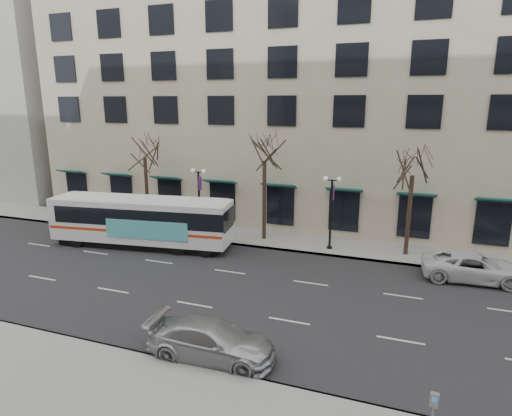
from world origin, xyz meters
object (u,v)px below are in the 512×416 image
at_px(tree_far_left, 144,146).
at_px(city_bus, 142,220).
at_px(tree_far_right, 414,161).
at_px(pay_station, 434,403).
at_px(white_pickup, 474,267).
at_px(lamp_post_left, 199,199).
at_px(silver_car, 212,340).
at_px(tree_far_mid, 264,147).
at_px(lamp_post_right, 331,209).

height_order(tree_far_left, city_bus, tree_far_left).
relative_size(tree_far_right, pay_station, 6.79).
xyz_separation_m(tree_far_left, white_pickup, (23.72, -2.88, -5.91)).
relative_size(lamp_post_left, silver_car, 0.99).
height_order(tree_far_right, white_pickup, tree_far_right).
bearing_deg(city_bus, white_pickup, -4.23).
distance_m(tree_far_mid, city_bus, 10.07).
bearing_deg(lamp_post_left, tree_far_right, 2.29).
height_order(tree_far_left, white_pickup, tree_far_left).
bearing_deg(tree_far_right, white_pickup, -37.73).
bearing_deg(tree_far_right, lamp_post_left, -177.71).
bearing_deg(tree_far_left, white_pickup, -6.92).
relative_size(white_pickup, pay_station, 4.77).
relative_size(lamp_post_left, city_bus, 0.40).
bearing_deg(tree_far_left, lamp_post_right, -2.29).
bearing_deg(lamp_post_left, white_pickup, -6.95).
relative_size(city_bus, white_pickup, 2.33).
height_order(tree_far_left, tree_far_right, tree_far_left).
xyz_separation_m(tree_far_left, lamp_post_right, (15.01, -0.60, -3.75)).
relative_size(tree_far_right, white_pickup, 1.42).
bearing_deg(lamp_post_right, tree_far_right, 6.85).
distance_m(tree_far_mid, lamp_post_left, 6.40).
relative_size(tree_far_left, lamp_post_right, 1.60).
bearing_deg(tree_far_mid, tree_far_right, -0.00).
relative_size(tree_far_mid, pay_station, 7.20).
bearing_deg(city_bus, tree_far_right, 5.55).
distance_m(tree_far_left, lamp_post_right, 15.48).
bearing_deg(silver_car, tree_far_right, -27.63).
bearing_deg(city_bus, tree_far_mid, 20.54).
bearing_deg(silver_car, tree_far_mid, 8.61).
xyz_separation_m(lamp_post_left, silver_car, (7.84, -14.40, -2.18)).
bearing_deg(pay_station, tree_far_right, 102.46).
xyz_separation_m(lamp_post_left, city_bus, (-2.72, -3.51, -1.03)).
distance_m(tree_far_right, lamp_post_left, 15.40).
height_order(tree_far_mid, lamp_post_right, tree_far_mid).
bearing_deg(lamp_post_right, lamp_post_left, 180.00).
relative_size(tree_far_right, lamp_post_right, 1.55).
relative_size(lamp_post_right, silver_car, 0.99).
bearing_deg(silver_car, tree_far_left, 38.45).
distance_m(tree_far_left, white_pickup, 24.62).
height_order(tree_far_mid, lamp_post_left, tree_far_mid).
xyz_separation_m(tree_far_right, white_pickup, (3.72, -2.88, -5.63)).
bearing_deg(city_bus, silver_car, -53.39).
bearing_deg(white_pickup, tree_far_left, 79.42).
bearing_deg(white_pickup, city_bus, 89.64).
relative_size(lamp_post_right, pay_station, 4.39).
xyz_separation_m(lamp_post_right, silver_car, (-2.16, -14.40, -2.18)).
relative_size(tree_far_left, tree_far_mid, 0.98).
bearing_deg(pay_station, lamp_post_right, 119.86).
bearing_deg(pay_station, city_bus, 155.85).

